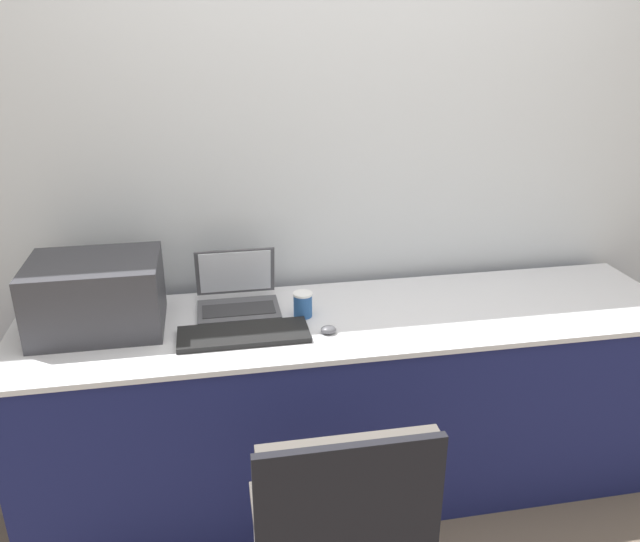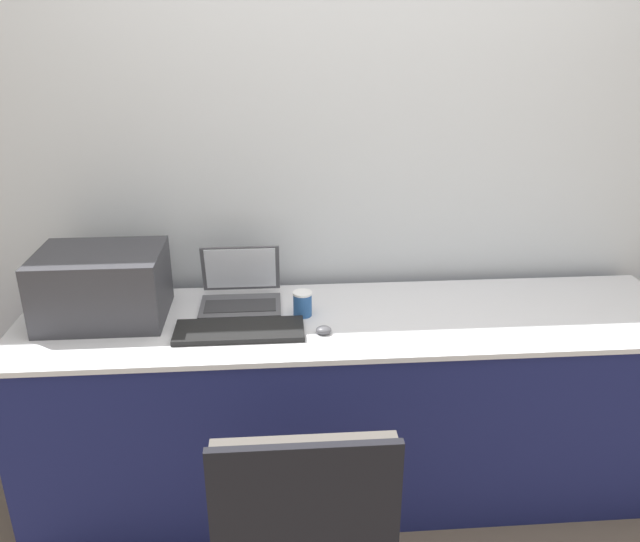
% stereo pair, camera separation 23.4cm
% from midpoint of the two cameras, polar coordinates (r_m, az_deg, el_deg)
% --- Properties ---
extents(ground_plane, '(14.00, 14.00, 0.00)m').
position_cam_midpoint_polar(ground_plane, '(2.60, 1.81, -22.75)').
color(ground_plane, '#6B5B4C').
extents(wall_back, '(8.00, 0.05, 2.60)m').
position_cam_midpoint_polar(wall_back, '(2.61, -1.23, 10.25)').
color(wall_back, silver).
rests_on(wall_back, ground_plane).
extents(table, '(2.57, 0.65, 0.77)m').
position_cam_midpoint_polar(table, '(2.59, 0.43, -11.81)').
color(table, '#191E51').
rests_on(table, ground_plane).
extents(printer, '(0.46, 0.35, 0.27)m').
position_cam_midpoint_polar(printer, '(2.42, -22.44, -1.90)').
color(printer, '#333338').
rests_on(printer, table).
extents(laptop_left, '(0.31, 0.27, 0.22)m').
position_cam_midpoint_polar(laptop_left, '(2.48, -10.25, -2.32)').
color(laptop_left, '#4C4C51').
rests_on(laptop_left, table).
extents(external_keyboard, '(0.47, 0.18, 0.02)m').
position_cam_midpoint_polar(external_keyboard, '(2.27, -9.96, -5.82)').
color(external_keyboard, black).
rests_on(external_keyboard, table).
extents(coffee_cup, '(0.07, 0.07, 0.10)m').
position_cam_midpoint_polar(coffee_cup, '(2.38, -4.40, -3.13)').
color(coffee_cup, '#285699').
rests_on(coffee_cup, table).
extents(mouse, '(0.06, 0.05, 0.03)m').
position_cam_midpoint_polar(mouse, '(2.26, -2.19, -5.46)').
color(mouse, '#4C4C51').
rests_on(mouse, table).
extents(chair, '(0.46, 0.45, 0.92)m').
position_cam_midpoint_polar(chair, '(1.78, -2.21, -22.42)').
color(chair, '#4C4742').
rests_on(chair, ground_plane).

